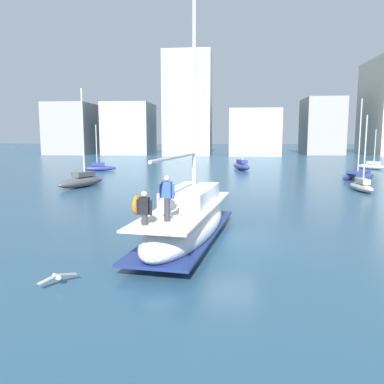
% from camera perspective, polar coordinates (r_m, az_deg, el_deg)
% --- Properties ---
extents(ground_plane, '(400.00, 400.00, 0.00)m').
position_cam_1_polar(ground_plane, '(17.09, 5.17, -6.72)').
color(ground_plane, '#284C66').
extents(main_sailboat, '(3.72, 9.84, 14.18)m').
position_cam_1_polar(main_sailboat, '(16.45, -0.59, -3.99)').
color(main_sailboat, silver).
rests_on(main_sailboat, ground).
extents(moored_sloop_near, '(4.12, 2.32, 5.72)m').
position_cam_1_polar(moored_sloop_near, '(50.77, -13.23, 3.49)').
color(moored_sloop_near, navy).
rests_on(moored_sloop_near, ground).
extents(moored_sloop_far, '(2.80, 5.70, 7.22)m').
position_cam_1_polar(moored_sloop_far, '(51.44, 7.15, 3.83)').
color(moored_sloop_far, navy).
rests_on(moored_sloop_far, ground).
extents(moored_catamaran, '(3.06, 5.65, 8.33)m').
position_cam_1_polar(moored_catamaran, '(35.12, -15.63, 1.65)').
color(moored_catamaran, '#4C4C51').
rests_on(moored_catamaran, ground).
extents(moored_cutter_left, '(4.19, 4.91, 7.89)m').
position_cam_1_polar(moored_cutter_left, '(42.22, 22.92, 2.32)').
color(moored_cutter_left, navy).
rests_on(moored_cutter_left, ground).
extents(moored_cutter_right, '(3.30, 3.78, 5.19)m').
position_cam_1_polar(moored_cutter_right, '(56.95, 24.54, 3.45)').
color(moored_cutter_right, silver).
rests_on(moored_cutter_right, ground).
extents(moored_ketch_distant, '(1.29, 3.95, 5.95)m').
position_cam_1_polar(moored_ketch_distant, '(34.01, 23.29, 0.85)').
color(moored_ketch_distant, '#B7B2A8').
rests_on(moored_ketch_distant, ground).
extents(seagull, '(0.85, 1.04, 0.18)m').
position_cam_1_polar(seagull, '(12.45, -18.87, -11.53)').
color(seagull, silver).
rests_on(seagull, ground).
extents(waterfront_buildings, '(84.55, 20.42, 22.96)m').
position_cam_1_polar(waterfront_buildings, '(94.84, 7.46, 10.50)').
color(waterfront_buildings, gray).
rests_on(waterfront_buildings, ground).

